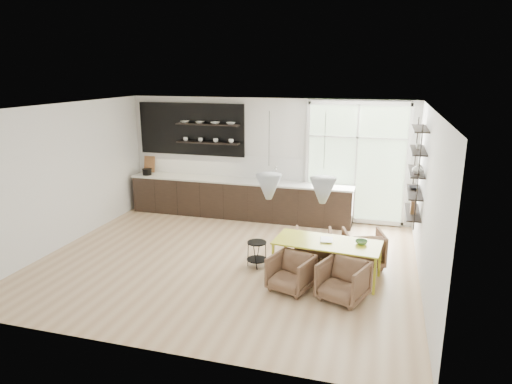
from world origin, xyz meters
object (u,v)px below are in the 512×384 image
armchair_front_left (291,273)px  wire_stool (257,251)px  armchair_back_right (363,248)px  dining_table (327,244)px  armchair_back_left (313,246)px  armchair_front_right (343,281)px

armchair_front_left → wire_stool: (-0.80, 0.75, 0.01)m
armchair_back_right → dining_table: bearing=35.2°
armchair_front_left → armchair_back_right: bearing=69.8°
armchair_back_left → armchair_front_left: 1.25m
armchair_back_left → armchair_front_right: 1.50m
dining_table → armchair_front_left: dining_table is taller
armchair_back_left → armchair_back_right: bearing=179.0°
armchair_back_left → wire_stool: 1.08m
dining_table → armchair_front_left: bearing=-123.3°
dining_table → armchair_front_right: size_ratio=2.69×
armchair_front_right → armchair_front_left: bearing=-165.5°
armchair_back_right → wire_stool: bearing=1.9°
dining_table → armchair_front_left: 0.87m
armchair_front_left → armchair_front_right: bearing=11.6°
dining_table → wire_stool: bearing=180.0°
wire_stool → armchair_back_left: bearing=26.6°
armchair_front_right → armchair_back_right: bearing=102.2°
dining_table → armchair_front_left: (-0.50, -0.63, -0.31)m
dining_table → armchair_back_right: dining_table is taller
armchair_back_right → armchair_front_left: (-1.09, -1.37, -0.03)m
armchair_back_right → armchair_front_left: armchair_back_right is taller
armchair_back_left → armchair_front_left: (-0.17, -1.23, -0.02)m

